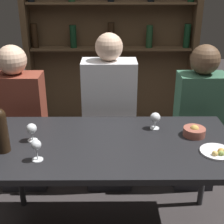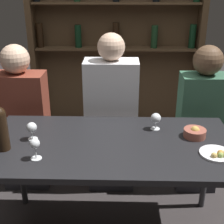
{
  "view_description": "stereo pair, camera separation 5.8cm",
  "coord_description": "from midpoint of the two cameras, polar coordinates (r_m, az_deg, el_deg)",
  "views": [
    {
      "loc": [
        -0.01,
        -1.63,
        1.63
      ],
      "look_at": [
        0.0,
        0.11,
        0.87
      ],
      "focal_mm": 50.0,
      "sensor_mm": 36.0,
      "label": 1
    },
    {
      "loc": [
        0.05,
        -1.63,
        1.63
      ],
      "look_at": [
        0.0,
        0.11,
        0.87
      ],
      "focal_mm": 50.0,
      "sensor_mm": 36.0,
      "label": 2
    }
  ],
  "objects": [
    {
      "name": "food_plate_0",
      "position": [
        1.84,
        19.62,
        -7.22
      ],
      "size": [
        0.19,
        0.19,
        0.04
      ],
      "color": "white",
      "rests_on": "dining_table"
    },
    {
      "name": "wine_rack_wall",
      "position": [
        3.33,
        1.23,
        14.24
      ],
      "size": [
        1.79,
        0.21,
        2.12
      ],
      "color": "#4C3823",
      "rests_on": "ground_plane"
    },
    {
      "name": "seated_person_left",
      "position": [
        2.57,
        -15.35,
        -2.04
      ],
      "size": [
        0.4,
        0.22,
        1.19
      ],
      "color": "#26262B",
      "rests_on": "ground_plane"
    },
    {
      "name": "seated_person_right",
      "position": [
        2.54,
        16.45,
        -2.21
      ],
      "size": [
        0.35,
        0.22,
        1.19
      ],
      "color": "#26262B",
      "rests_on": "ground_plane"
    },
    {
      "name": "wine_glass_1",
      "position": [
        1.92,
        -13.63,
        -2.89
      ],
      "size": [
        0.06,
        0.06,
        0.11
      ],
      "color": "silver",
      "rests_on": "dining_table"
    },
    {
      "name": "wine_glass_2",
      "position": [
        1.71,
        -12.98,
        -5.88
      ],
      "size": [
        0.06,
        0.06,
        0.12
      ],
      "color": "silver",
      "rests_on": "dining_table"
    },
    {
      "name": "dining_table",
      "position": [
        1.9,
        0.8,
        -7.19
      ],
      "size": [
        1.49,
        0.75,
        0.72
      ],
      "color": "black",
      "rests_on": "ground_plane"
    },
    {
      "name": "wine_bottle",
      "position": [
        1.83,
        -18.86,
        -2.53
      ],
      "size": [
        0.08,
        0.08,
        0.32
      ],
      "color": "black",
      "rests_on": "dining_table"
    },
    {
      "name": "seated_person_center",
      "position": [
        2.44,
        0.55,
        -1.5
      ],
      "size": [
        0.4,
        0.22,
        1.28
      ],
      "color": "#26262B",
      "rests_on": "ground_plane"
    },
    {
      "name": "snack_bowl",
      "position": [
        1.99,
        15.71,
        -3.66
      ],
      "size": [
        0.14,
        0.14,
        0.07
      ],
      "color": "#995142",
      "rests_on": "dining_table"
    },
    {
      "name": "wine_glass_0",
      "position": [
        2.02,
        8.84,
        -1.22
      ],
      "size": [
        0.07,
        0.07,
        0.11
      ],
      "color": "silver",
      "rests_on": "dining_table"
    }
  ]
}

